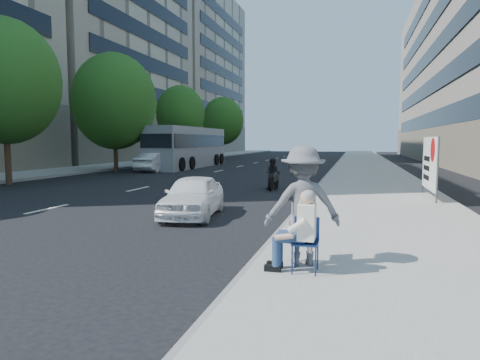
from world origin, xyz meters
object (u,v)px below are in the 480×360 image
(jogger, at_px, (303,205))
(protest_banner, at_px, (430,163))
(seated_protester, at_px, (299,226))
(bus, at_px, (189,148))
(white_sedan_mid, at_px, (157,162))
(white_sedan_near, at_px, (193,196))
(motorcycle, at_px, (273,175))

(jogger, bearing_deg, protest_banner, -127.42)
(seated_protester, bearing_deg, bus, 115.32)
(protest_banner, bearing_deg, white_sedan_mid, 145.05)
(white_sedan_near, relative_size, white_sedan_mid, 0.84)
(white_sedan_near, bearing_deg, jogger, -58.41)
(seated_protester, relative_size, motorcycle, 0.64)
(seated_protester, height_order, bus, bus)
(bus, bearing_deg, seated_protester, -64.80)
(white_sedan_near, xyz_separation_m, white_sedan_mid, (-9.29, 16.63, 0.09))
(motorcycle, bearing_deg, bus, 125.56)
(protest_banner, bearing_deg, bus, 134.04)
(white_sedan_near, distance_m, white_sedan_mid, 19.05)
(bus, bearing_deg, jogger, -64.42)
(jogger, xyz_separation_m, white_sedan_mid, (-13.04, 21.17, -0.44))
(jogger, height_order, motorcycle, jogger)
(jogger, distance_m, motorcycle, 12.34)
(seated_protester, relative_size, bus, 0.11)
(jogger, height_order, white_sedan_near, jogger)
(motorcycle, relative_size, bus, 0.17)
(seated_protester, xyz_separation_m, jogger, (0.01, 0.43, 0.27))
(jogger, bearing_deg, motorcycle, -94.89)
(seated_protester, distance_m, protest_banner, 10.67)
(protest_banner, distance_m, motorcycle, 6.67)
(white_sedan_mid, bearing_deg, white_sedan_near, 121.65)
(seated_protester, distance_m, white_sedan_mid, 25.22)
(seated_protester, bearing_deg, motorcycle, 102.47)
(jogger, distance_m, protest_banner, 10.25)
(white_sedan_mid, height_order, motorcycle, motorcycle)
(protest_banner, xyz_separation_m, white_sedan_near, (-7.18, -5.12, -0.79))
(seated_protester, relative_size, white_sedan_near, 0.37)
(protest_banner, height_order, white_sedan_near, protest_banner)
(white_sedan_mid, height_order, bus, bus)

